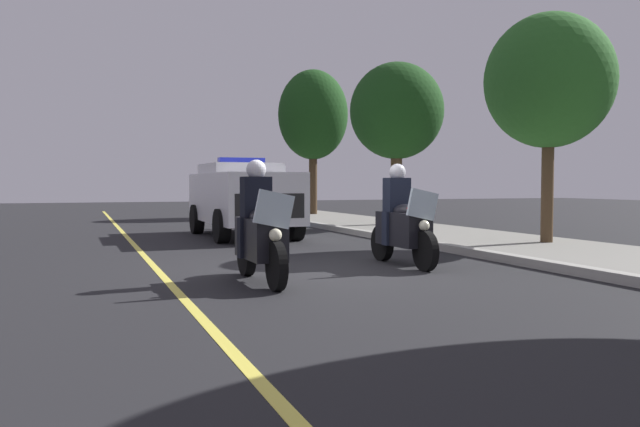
# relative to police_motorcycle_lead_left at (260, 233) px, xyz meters

# --- Properties ---
(ground_plane) EXTENTS (80.00, 80.00, 0.00)m
(ground_plane) POSITION_rel_police_motorcycle_lead_left_xyz_m (-0.86, 1.28, -0.70)
(ground_plane) COLOR black
(curb_strip) EXTENTS (48.00, 0.24, 0.15)m
(curb_strip) POSITION_rel_police_motorcycle_lead_left_xyz_m (-0.86, 4.66, -0.62)
(curb_strip) COLOR #9E9B93
(curb_strip) RESTS_ON ground
(sidewalk_strip) EXTENTS (48.00, 3.60, 0.10)m
(sidewalk_strip) POSITION_rel_police_motorcycle_lead_left_xyz_m (-0.86, 6.56, -0.65)
(sidewalk_strip) COLOR gray
(sidewalk_strip) RESTS_ON ground
(lane_stripe_center) EXTENTS (48.00, 0.12, 0.01)m
(lane_stripe_center) POSITION_rel_police_motorcycle_lead_left_xyz_m (-0.86, -1.20, -0.70)
(lane_stripe_center) COLOR #E0D14C
(lane_stripe_center) RESTS_ON ground
(police_motorcycle_lead_left) EXTENTS (2.14, 0.56, 1.72)m
(police_motorcycle_lead_left) POSITION_rel_police_motorcycle_lead_left_xyz_m (0.00, 0.00, 0.00)
(police_motorcycle_lead_left) COLOR black
(police_motorcycle_lead_left) RESTS_ON ground
(police_motorcycle_lead_right) EXTENTS (2.14, 0.56, 1.72)m
(police_motorcycle_lead_right) POSITION_rel_police_motorcycle_lead_left_xyz_m (-0.95, 2.73, 0.00)
(police_motorcycle_lead_right) COLOR black
(police_motorcycle_lead_right) RESTS_ON ground
(police_suv) EXTENTS (4.93, 2.12, 2.05)m
(police_suv) POSITION_rel_police_motorcycle_lead_left_xyz_m (-7.60, 1.62, 0.37)
(police_suv) COLOR silver
(police_suv) RESTS_ON ground
(cyclist_background) EXTENTS (1.76, 0.32, 1.69)m
(cyclist_background) POSITION_rel_police_motorcycle_lead_left_xyz_m (-10.76, 3.16, 0.14)
(cyclist_background) COLOR black
(cyclist_background) RESTS_ON ground
(tree_mid_block) EXTENTS (2.77, 2.77, 4.96)m
(tree_mid_block) POSITION_rel_police_motorcycle_lead_left_xyz_m (-2.72, 7.23, 2.89)
(tree_mid_block) COLOR #4C3823
(tree_mid_block) RESTS_ON sidewalk_strip
(tree_far_back) EXTENTS (2.94, 2.94, 5.08)m
(tree_far_back) POSITION_rel_police_motorcycle_lead_left_xyz_m (-9.46, 7.04, 2.94)
(tree_far_back) COLOR #4C3823
(tree_far_back) RESTS_ON sidewalk_strip
(tree_behind_suv) EXTENTS (2.93, 2.93, 6.05)m
(tree_behind_suv) POSITION_rel_police_motorcycle_lead_left_xyz_m (-16.80, 6.92, 3.54)
(tree_behind_suv) COLOR #42301E
(tree_behind_suv) RESTS_ON sidewalk_strip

